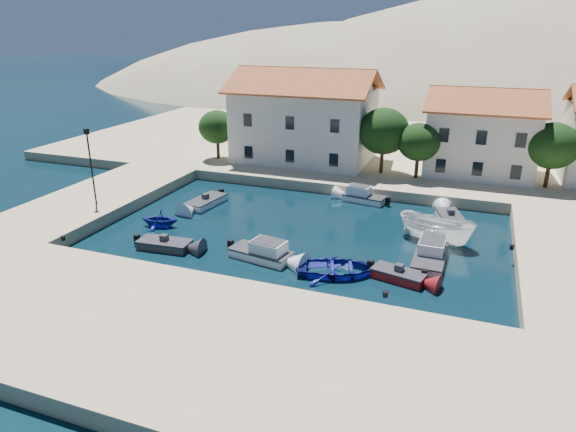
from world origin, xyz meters
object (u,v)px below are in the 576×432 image
object	(u,v)px
building_left	(305,114)
rowboat_south	(337,274)
cabin_cruiser_south	(261,252)
building_mid	(482,131)
lamppost	(90,159)
boat_east	(435,242)
cabin_cruiser_east	(430,256)

from	to	relation	value
building_left	rowboat_south	size ratio (longest dim) A/B	2.78
cabin_cruiser_south	rowboat_south	xyz separation A→B (m)	(5.51, -0.40, -0.48)
building_left	building_mid	world-z (taller)	building_left
lamppost	cabin_cruiser_south	size ratio (longest dim) A/B	1.36
rowboat_south	boat_east	bearing A→B (deg)	-53.59
lamppost	cabin_cruiser_east	xyz separation A→B (m)	(27.18, 0.26, -4.28)
cabin_cruiser_south	cabin_cruiser_east	distance (m)	11.39
cabin_cruiser_east	building_left	bearing A→B (deg)	39.65
cabin_cruiser_south	rowboat_south	world-z (taller)	cabin_cruiser_south
cabin_cruiser_east	boat_east	world-z (taller)	cabin_cruiser_east
building_mid	rowboat_south	size ratio (longest dim) A/B	1.98
lamppost	cabin_cruiser_south	bearing A→B (deg)	-10.94
lamppost	boat_east	world-z (taller)	lamppost
cabin_cruiser_south	cabin_cruiser_east	size ratio (longest dim) A/B	0.93
building_mid	boat_east	distance (m)	17.94
rowboat_south	cabin_cruiser_east	distance (m)	6.59
lamppost	cabin_cruiser_south	distance (m)	17.16
rowboat_south	boat_east	world-z (taller)	boat_east
rowboat_south	cabin_cruiser_east	bearing A→B (deg)	-72.90
cabin_cruiser_south	boat_east	size ratio (longest dim) A/B	0.80
lamppost	cabin_cruiser_east	size ratio (longest dim) A/B	1.26
boat_east	building_left	bearing A→B (deg)	62.33
building_mid	cabin_cruiser_south	xyz separation A→B (m)	(-13.19, -24.15, -4.75)
building_left	boat_east	size ratio (longest dim) A/B	2.58
lamppost	rowboat_south	bearing A→B (deg)	-9.25
building_mid	rowboat_south	world-z (taller)	building_mid
rowboat_south	building_mid	bearing A→B (deg)	-35.77
building_mid	lamppost	size ratio (longest dim) A/B	1.69
cabin_cruiser_south	building_left	bearing A→B (deg)	111.66
rowboat_south	cabin_cruiser_east	world-z (taller)	cabin_cruiser_east
cabin_cruiser_south	cabin_cruiser_east	world-z (taller)	same
cabin_cruiser_east	lamppost	bearing A→B (deg)	91.75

